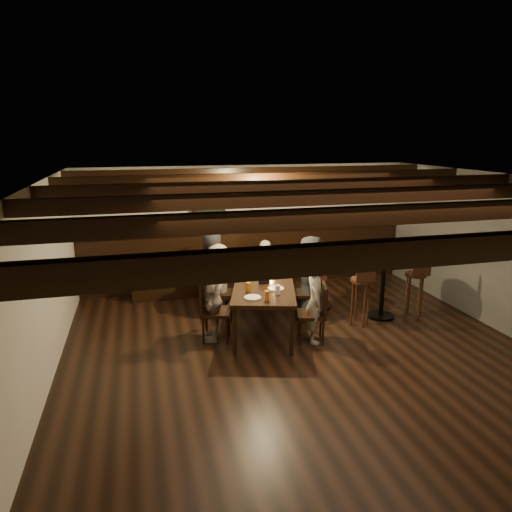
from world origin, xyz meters
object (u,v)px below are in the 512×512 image
object	(u,v)px
chair_right_far	(312,324)
person_bench_right	(316,275)
bar_stool_left	(360,301)
bar_stool_right	(414,294)
dining_table	(264,286)
chair_right_near	(307,302)
person_bench_centre	(265,272)
person_right_near	(310,277)
chair_left_far	(215,322)
person_left_near	(219,281)
person_bench_left	(213,268)
person_right_far	(315,301)
chair_left_near	(221,301)
high_top_table	(383,277)
person_left_far	(212,299)

from	to	relation	value
chair_right_far	person_bench_right	xyz separation A→B (m)	(0.55, 1.25, 0.34)
bar_stool_left	bar_stool_right	distance (m)	1.00
dining_table	bar_stool_right	bearing A→B (deg)	11.06
chair_right_near	person_bench_centre	bearing A→B (deg)	50.15
chair_right_near	person_right_near	distance (m)	0.42
person_bench_right	bar_stool_right	distance (m)	1.64
chair_right_far	bar_stool_right	bearing A→B (deg)	-62.04
chair_left_far	bar_stool_left	size ratio (longest dim) A/B	0.84
person_left_near	person_right_near	world-z (taller)	person_right_near
person_bench_left	person_bench_centre	size ratio (longest dim) A/B	1.18
person_right_far	person_left_near	bearing A→B (deg)	59.04
dining_table	chair_left_near	xyz separation A→B (m)	(-0.56, 0.63, -0.43)
chair_left_far	person_right_far	world-z (taller)	person_right_far
person_right_far	high_top_table	distance (m)	1.53
person_bench_right	person_left_near	world-z (taller)	person_left_near
person_bench_right	person_right_near	size ratio (longest dim) A/B	0.87
person_left_far	bar_stool_left	bearing A→B (deg)	104.92
chair_left_near	person_right_near	size ratio (longest dim) A/B	0.62
person_right_near	person_right_far	xyz separation A→B (m)	(-0.25, -0.86, -0.08)
person_left_far	high_top_table	distance (m)	2.87
chair_left_near	person_bench_centre	bearing A→B (deg)	129.88
person_bench_left	person_left_far	distance (m)	1.36
person_bench_centre	person_right_near	distance (m)	0.97
chair_left_far	person_bench_right	distance (m)	2.13
chair_right_far	person_right_far	size ratio (longest dim) A/B	0.71
person_bench_left	bar_stool_right	bearing A→B (deg)	172.99
person_bench_left	person_right_far	world-z (taller)	person_bench_left
person_right_near	person_left_far	bearing A→B (deg)	120.96
person_bench_right	chair_right_near	bearing A→B (deg)	68.06
person_bench_left	person_right_near	distance (m)	1.71
person_left_far	person_right_near	world-z (taller)	person_right_near
person_bench_right	person_left_far	size ratio (longest dim) A/B	0.95
person_bench_right	chair_right_far	bearing A→B (deg)	82.34
chair_left_far	high_top_table	size ratio (longest dim) A/B	0.86
chair_right_near	bar_stool_right	distance (m)	1.77
person_bench_centre	bar_stool_left	distance (m)	1.78
person_bench_left	bar_stool_left	xyz separation A→B (m)	(2.13, -1.39, -0.30)
person_left_near	high_top_table	xyz separation A→B (m)	(2.61, -0.71, 0.09)
person_right_near	bar_stool_left	bearing A→B (deg)	-110.48
chair_right_near	person_bench_centre	size ratio (longest dim) A/B	0.75
bar_stool_left	person_left_far	bearing A→B (deg)	-174.67
person_bench_left	high_top_table	size ratio (longest dim) A/B	1.30
chair_right_near	person_bench_left	world-z (taller)	person_bench_left
chair_right_far	bar_stool_right	world-z (taller)	bar_stool_right
person_bench_left	person_right_far	size ratio (longest dim) A/B	1.14
dining_table	person_bench_centre	xyz separation A→B (m)	(0.29, 1.01, -0.10)
chair_right_near	person_bench_centre	world-z (taller)	person_bench_centre
chair_left_near	person_left_far	distance (m)	0.98
person_right_near	person_right_far	bearing A→B (deg)	180.00
person_right_far	person_bench_centre	bearing A→B (deg)	26.57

